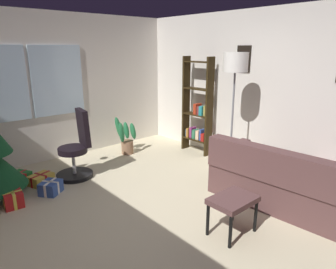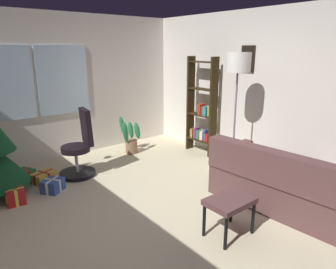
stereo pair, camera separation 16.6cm
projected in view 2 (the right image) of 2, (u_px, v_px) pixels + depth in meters
ground_plane at (159, 228)px, 3.55m from camera, size 4.79×5.90×0.10m
wall_back_with_windows at (55, 87)px, 5.42m from camera, size 4.79×0.12×2.56m
wall_right_with_frames at (286, 94)px, 4.66m from camera, size 0.12×5.90×2.56m
couch at (296, 185)px, 3.88m from camera, size 1.61×1.84×0.81m
footstool at (230, 204)px, 3.25m from camera, size 0.50×0.36×0.43m
gift_box_red at (15, 196)px, 3.98m from camera, size 0.24×0.24×0.21m
gift_box_green at (23, 175)px, 4.70m from camera, size 0.36×0.36×0.16m
gift_box_gold at (44, 177)px, 4.64m from camera, size 0.39×0.33×0.16m
gift_box_blue at (53, 185)px, 4.33m from camera, size 0.36×0.35×0.18m
office_chair at (80, 150)px, 4.81m from camera, size 0.56×0.56×1.06m
bookshelf at (202, 112)px, 5.77m from camera, size 0.18×0.64×1.82m
floor_lamp at (238, 72)px, 4.45m from camera, size 0.36×0.36×1.90m
potted_plant at (130, 138)px, 5.88m from camera, size 0.49×0.43×0.71m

